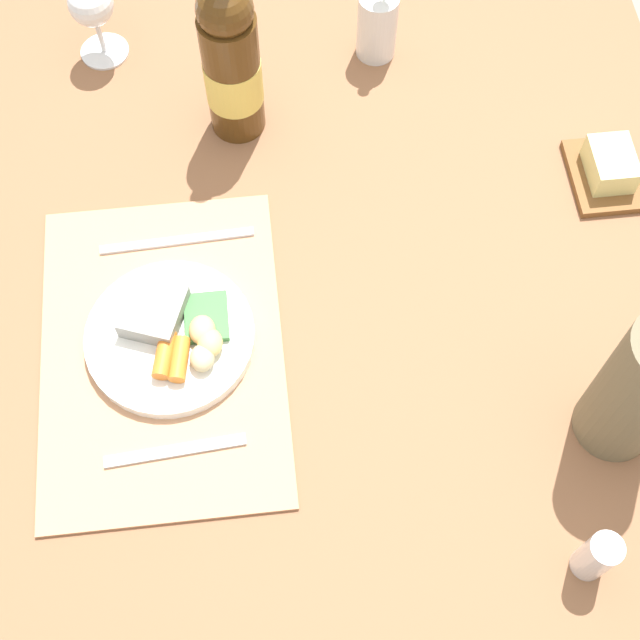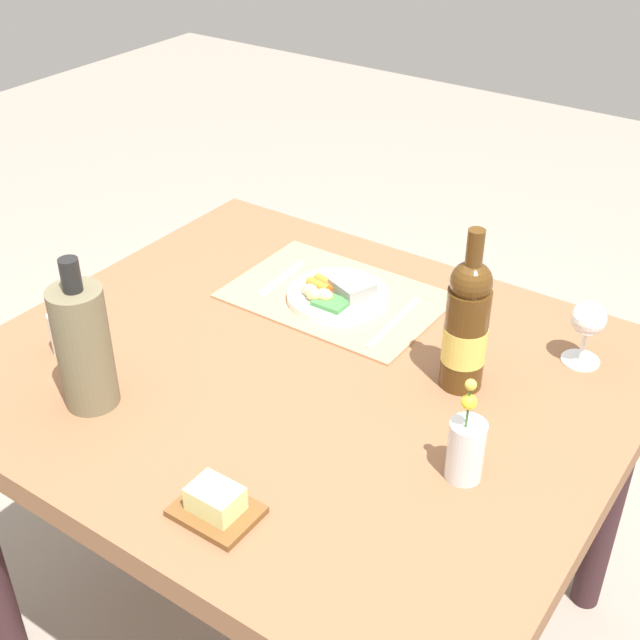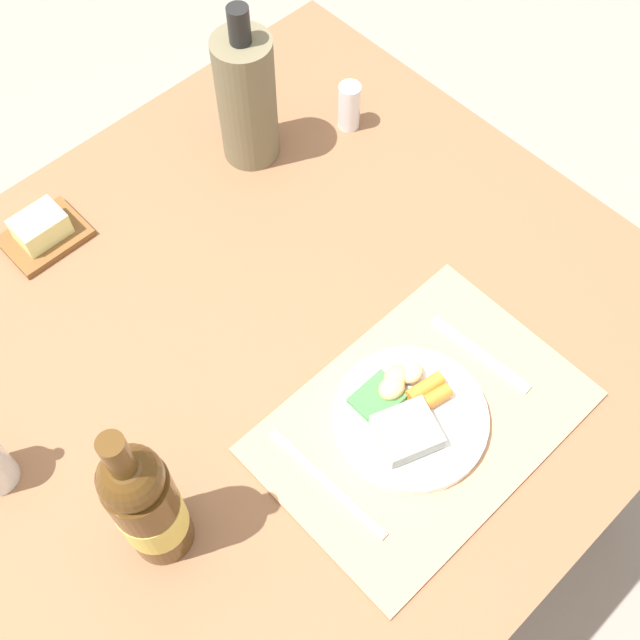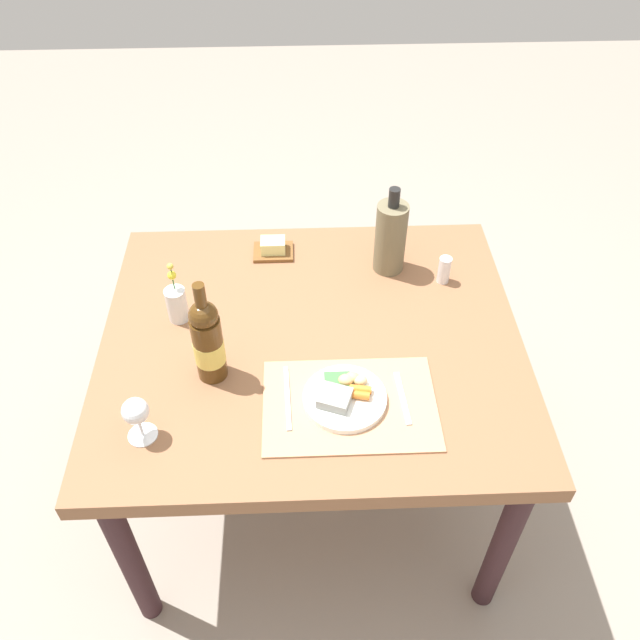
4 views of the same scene
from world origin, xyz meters
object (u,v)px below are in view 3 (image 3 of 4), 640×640
(dining_table, at_px, (261,375))
(cooler_bottle, at_px, (247,98))
(knife, at_px, (480,354))
(dinner_plate, at_px, (409,415))
(wine_bottle, at_px, (146,505))
(fork, at_px, (327,483))
(butter_dish, at_px, (42,231))
(salt_shaker, at_px, (349,106))

(dining_table, relative_size, cooler_bottle, 4.09)
(knife, xyz_separation_m, cooler_bottle, (0.02, 0.54, 0.11))
(dinner_plate, bearing_deg, dining_table, 108.50)
(dinner_plate, xyz_separation_m, wine_bottle, (-0.35, 0.11, 0.11))
(dining_table, xyz_separation_m, dinner_plate, (0.08, -0.24, 0.11))
(fork, distance_m, butter_dish, 0.62)
(knife, height_order, butter_dish, butter_dish)
(knife, xyz_separation_m, wine_bottle, (-0.51, 0.11, 0.12))
(butter_dish, bearing_deg, dinner_plate, -72.81)
(dinner_plate, height_order, butter_dish, butter_dish)
(dining_table, bearing_deg, wine_bottle, -155.08)
(dinner_plate, bearing_deg, salt_shaker, 53.86)
(butter_dish, bearing_deg, salt_shaker, -16.57)
(fork, bearing_deg, knife, -4.75)
(wine_bottle, bearing_deg, cooler_bottle, 39.21)
(wine_bottle, bearing_deg, dinner_plate, -17.19)
(dining_table, bearing_deg, fork, -107.26)
(knife, height_order, wine_bottle, wine_bottle)
(dining_table, distance_m, knife, 0.35)
(dinner_plate, xyz_separation_m, cooler_bottle, (0.18, 0.54, 0.10))
(fork, bearing_deg, butter_dish, 91.95)
(fork, height_order, knife, same)
(wine_bottle, xyz_separation_m, salt_shaker, (0.69, 0.36, -0.08))
(fork, relative_size, salt_shaker, 2.35)
(cooler_bottle, bearing_deg, salt_shaker, -23.78)
(fork, bearing_deg, cooler_bottle, 56.24)
(knife, distance_m, butter_dish, 0.72)
(cooler_bottle, bearing_deg, wine_bottle, -140.79)
(butter_dish, xyz_separation_m, salt_shaker, (0.54, -0.16, 0.02))
(dinner_plate, xyz_separation_m, salt_shaker, (0.34, 0.47, 0.02))
(dining_table, relative_size, knife, 6.95)
(butter_dish, height_order, salt_shaker, salt_shaker)
(fork, relative_size, butter_dish, 1.64)
(dinner_plate, relative_size, cooler_bottle, 0.74)
(fork, distance_m, salt_shaker, 0.67)
(knife, distance_m, cooler_bottle, 0.56)
(fork, relative_size, knife, 1.22)
(dinner_plate, bearing_deg, fork, 175.97)
(cooler_bottle, distance_m, butter_dish, 0.39)
(fork, bearing_deg, salt_shaker, 40.76)
(dining_table, xyz_separation_m, cooler_bottle, (0.26, 0.30, 0.21))
(dining_table, distance_m, salt_shaker, 0.50)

